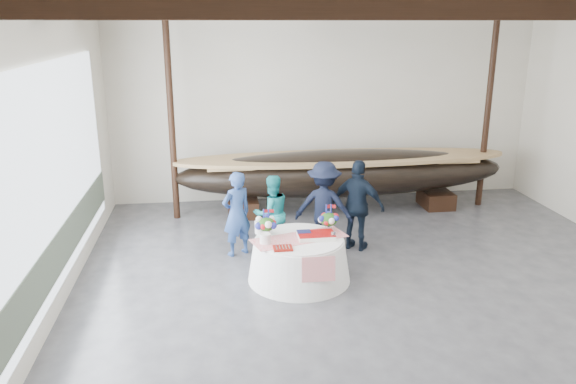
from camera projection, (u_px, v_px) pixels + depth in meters
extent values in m
cube|color=#3D3D42|center=(402.00, 318.00, 8.20)|extent=(10.00, 12.00, 0.01)
cube|color=silver|center=(325.00, 105.00, 13.23)|extent=(10.00, 0.02, 4.50)
cube|color=silver|center=(21.00, 182.00, 6.91)|extent=(0.02, 12.00, 4.50)
cube|color=black|center=(456.00, 11.00, 6.01)|extent=(9.80, 0.12, 0.18)
cube|color=black|center=(386.00, 14.00, 8.38)|extent=(9.80, 0.12, 0.18)
cube|color=black|center=(347.00, 16.00, 10.75)|extent=(9.80, 0.12, 0.18)
cube|color=black|center=(423.00, 2.00, 6.92)|extent=(0.15, 11.76, 0.15)
cylinder|color=black|center=(171.00, 116.00, 11.71)|extent=(0.14, 0.14, 4.50)
cylinder|color=black|center=(488.00, 109.00, 12.59)|extent=(0.14, 0.14, 4.50)
cube|color=silver|center=(50.00, 180.00, 7.93)|extent=(0.02, 7.00, 3.20)
cube|color=#596654|center=(60.00, 252.00, 8.26)|extent=(0.02, 7.00, 0.60)
cube|color=black|center=(243.00, 207.00, 12.49)|extent=(0.65, 0.84, 0.37)
cube|color=black|center=(436.00, 199.00, 13.06)|extent=(0.65, 0.84, 0.37)
ellipsoid|color=black|center=(342.00, 173.00, 12.57)|extent=(7.49, 1.50, 1.03)
cube|color=#9E7A4C|center=(343.00, 161.00, 12.49)|extent=(5.99, 0.98, 0.06)
cone|color=white|center=(299.00, 260.00, 9.32)|extent=(1.71, 1.71, 0.71)
cylinder|color=white|center=(299.00, 239.00, 9.22)|extent=(1.45, 1.45, 0.04)
cube|color=red|center=(299.00, 238.00, 9.21)|extent=(1.67, 0.98, 0.01)
cube|color=white|center=(316.00, 236.00, 9.22)|extent=(0.60, 0.40, 0.07)
cylinder|color=white|center=(265.00, 239.00, 8.97)|extent=(0.18, 0.18, 0.17)
cylinder|color=white|center=(260.00, 227.00, 9.41)|extent=(0.18, 0.18, 0.21)
cube|color=maroon|center=(283.00, 248.00, 8.77)|extent=(0.30, 0.24, 0.03)
cone|color=silver|center=(333.00, 236.00, 9.15)|extent=(0.09, 0.09, 0.12)
imported|color=navy|center=(237.00, 214.00, 10.20)|extent=(0.69, 0.61, 1.58)
imported|color=teal|center=(272.00, 213.00, 10.44)|extent=(0.83, 0.73, 1.45)
imported|color=black|center=(324.00, 206.00, 10.45)|extent=(1.24, 0.93, 1.70)
imported|color=black|center=(358.00, 206.00, 10.43)|extent=(1.07, 0.92, 1.73)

